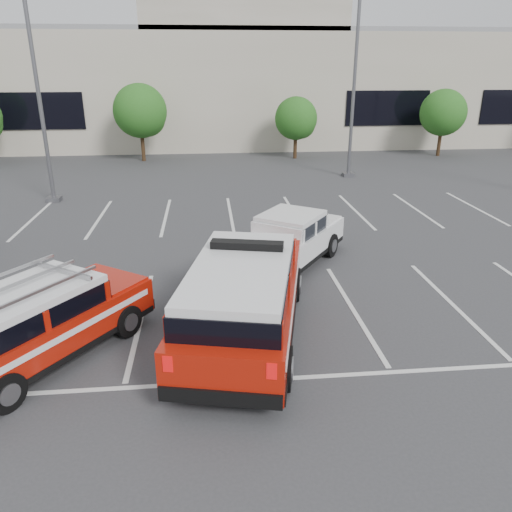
% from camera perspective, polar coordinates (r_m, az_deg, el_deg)
% --- Properties ---
extents(ground, '(120.00, 120.00, 0.00)m').
position_cam_1_polar(ground, '(12.74, -0.82, -6.64)').
color(ground, '#353538').
rests_on(ground, ground).
extents(stall_markings, '(23.00, 15.00, 0.01)m').
position_cam_1_polar(stall_markings, '(16.84, -2.13, 0.49)').
color(stall_markings, silver).
rests_on(stall_markings, ground).
extents(convention_building, '(60.00, 16.99, 13.20)m').
position_cam_1_polar(convention_building, '(43.13, -4.45, 19.44)').
color(convention_building, beige).
rests_on(convention_building, ground).
extents(tree_mid_left, '(3.37, 3.37, 4.85)m').
position_cam_1_polar(tree_mid_left, '(33.65, -12.93, 15.67)').
color(tree_mid_left, '#3F2B19').
rests_on(tree_mid_left, ground).
extents(tree_mid_right, '(2.77, 2.77, 3.99)m').
position_cam_1_polar(tree_mid_right, '(34.00, 4.73, 15.25)').
color(tree_mid_right, '#3F2B19').
rests_on(tree_mid_right, ground).
extents(tree_right, '(3.07, 3.07, 4.42)m').
position_cam_1_polar(tree_right, '(37.08, 20.68, 14.92)').
color(tree_right, '#3F2B19').
rests_on(tree_right, ground).
extents(light_pole_left, '(0.90, 0.60, 10.24)m').
position_cam_1_polar(light_pole_left, '(24.30, -23.76, 17.68)').
color(light_pole_left, '#59595E').
rests_on(light_pole_left, ground).
extents(light_pole_mid, '(0.90, 0.60, 10.24)m').
position_cam_1_polar(light_pole_mid, '(28.38, 11.19, 19.23)').
color(light_pole_mid, '#59595E').
rests_on(light_pole_mid, ground).
extents(fire_chief_suv, '(3.54, 6.51, 2.17)m').
position_cam_1_polar(fire_chief_suv, '(11.34, -1.36, -5.33)').
color(fire_chief_suv, '#A21407').
rests_on(fire_chief_suv, ground).
extents(white_pickup, '(4.63, 5.47, 1.65)m').
position_cam_1_polar(white_pickup, '(15.29, 3.23, 0.89)').
color(white_pickup, silver).
rests_on(white_pickup, ground).
extents(ladder_suv, '(4.37, 5.05, 1.91)m').
position_cam_1_polar(ladder_suv, '(11.52, -23.66, -7.49)').
color(ladder_suv, '#A21407').
rests_on(ladder_suv, ground).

